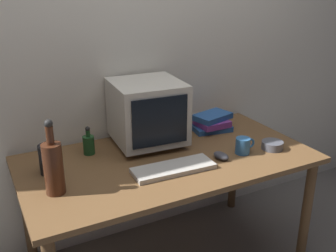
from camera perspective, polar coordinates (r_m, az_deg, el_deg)
name	(u,v)px	position (r m, az deg, el deg)	size (l,w,h in m)	color
back_wall	(131,45)	(2.40, -5.28, 11.57)	(4.00, 0.08, 2.50)	silver
desk	(168,170)	(2.19, 0.00, -6.37)	(1.56, 0.82, 0.72)	brown
crt_monitor	(147,112)	(2.25, -2.99, 1.99)	(0.41, 0.41, 0.37)	beige
keyboard	(173,168)	(2.01, 0.79, -6.09)	(0.42, 0.15, 0.02)	beige
computer_mouse	(221,156)	(2.14, 7.62, -4.26)	(0.06, 0.10, 0.04)	#3F3F47
bottle_tall	(53,166)	(1.83, -16.15, -5.57)	(0.09, 0.09, 0.35)	#472314
bottle_short	(89,144)	(2.21, -11.32, -2.53)	(0.06, 0.06, 0.16)	#1E4C23
book_stack	(212,122)	(2.51, 6.34, 0.53)	(0.26, 0.20, 0.11)	#28569E
mug	(243,146)	(2.22, 10.74, -2.78)	(0.12, 0.08, 0.09)	#3370B2
cd_spindle	(272,145)	(2.32, 14.75, -2.68)	(0.12, 0.12, 0.04)	#595B66
metal_canister	(48,159)	(2.04, -16.81, -4.58)	(0.09, 0.09, 0.15)	black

